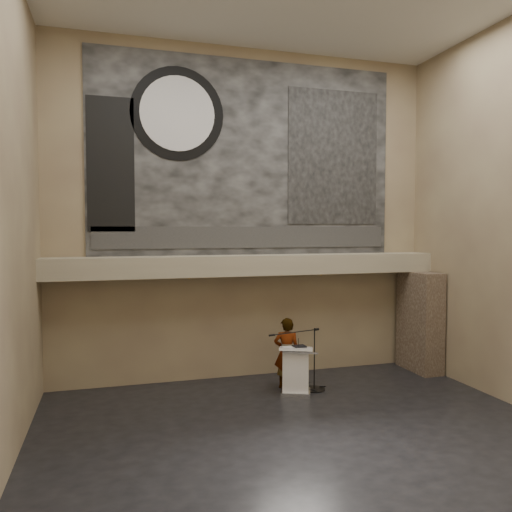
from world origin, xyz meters
name	(u,v)px	position (x,y,z in m)	size (l,w,h in m)	color
floor	(304,435)	(0.00, 0.00, 0.00)	(10.00, 10.00, 0.00)	black
wall_back	(247,214)	(0.00, 4.00, 4.25)	(10.00, 0.02, 8.50)	#77614C
wall_front	(447,191)	(0.00, -4.00, 4.25)	(10.00, 0.02, 8.50)	#77614C
wall_left	(5,204)	(-5.00, 0.00, 4.25)	(0.02, 8.00, 8.50)	#77614C
soffit	(252,265)	(0.00, 3.60, 2.95)	(10.00, 0.80, 0.50)	gray
sprinkler_left	(189,278)	(-1.60, 3.55, 2.67)	(0.04, 0.04, 0.06)	#B2893D
sprinkler_right	(321,274)	(1.90, 3.55, 2.67)	(0.04, 0.04, 0.06)	#B2893D
banner	(248,158)	(0.00, 3.97, 5.70)	(8.00, 0.05, 5.00)	black
banner_text_strip	(248,237)	(0.00, 3.93, 3.65)	(7.76, 0.02, 0.55)	#2A2A2A
banner_clock_rim	(178,114)	(-1.80, 3.93, 6.70)	(2.30, 2.30, 0.02)	black
banner_clock_face	(178,113)	(-1.80, 3.91, 6.70)	(1.84, 1.84, 0.02)	silver
banner_building_print	(333,157)	(2.40, 3.93, 5.80)	(2.60, 0.02, 3.60)	black
banner_brick_print	(111,164)	(-3.40, 3.93, 5.40)	(1.10, 0.02, 3.20)	black
stone_pier	(420,321)	(4.65, 3.15, 1.35)	(0.60, 1.40, 2.70)	#45362A
lectern	(296,370)	(0.69, 2.24, 0.55)	(0.91, 0.79, 1.14)	silver
binder	(299,346)	(0.78, 2.25, 1.12)	(0.28, 0.23, 0.04)	black
papers	(290,348)	(0.53, 2.24, 1.10)	(0.23, 0.32, 0.01)	silver
speaker_person	(287,353)	(0.64, 2.74, 0.86)	(0.63, 0.41, 1.72)	silver
mic_stand	(313,380)	(1.18, 2.39, 0.23)	(1.50, 0.60, 1.50)	black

